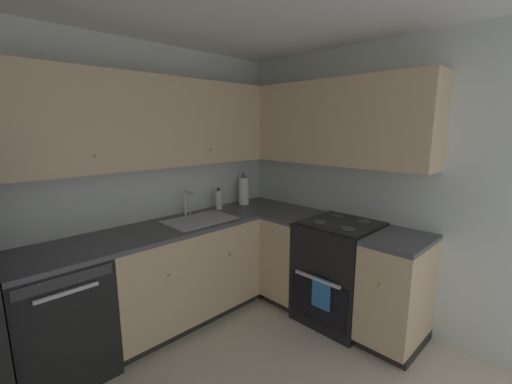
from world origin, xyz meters
TOP-DOWN VIEW (x-y plane):
  - wall_back at (0.00, 1.47)m, footprint 3.53×0.05m
  - wall_right at (1.74, 0.00)m, footprint 0.05×2.99m
  - dishwasher at (-0.57, 1.14)m, footprint 0.60×0.63m
  - lower_cabinets_back at (0.43, 1.15)m, footprint 1.37×0.62m
  - countertop_back at (0.42, 1.14)m, footprint 2.58×0.60m
  - lower_cabinets_right at (1.42, 0.12)m, footprint 0.62×1.41m
  - countertop_right at (1.41, 0.12)m, footprint 0.60×1.41m
  - oven_range at (1.43, 0.15)m, footprint 0.68×0.62m
  - upper_cabinets_back at (0.26, 1.28)m, footprint 2.26×0.34m
  - upper_cabinets_right at (1.55, 0.46)m, footprint 0.32×1.96m
  - sink at (0.62, 1.11)m, footprint 0.61×0.40m
  - faucet at (0.62, 1.32)m, footprint 0.07×0.16m
  - soap_bottle at (1.00, 1.32)m, footprint 0.07×0.07m
  - paper_towel_roll at (1.33, 1.30)m, footprint 0.11×0.11m

SIDE VIEW (x-z plane):
  - dishwasher at x=-0.57m, z-range 0.00..0.86m
  - lower_cabinets_right at x=1.42m, z-range 0.00..0.87m
  - lower_cabinets_back at x=0.43m, z-range 0.00..0.87m
  - oven_range at x=1.43m, z-range -0.07..0.98m
  - sink at x=0.62m, z-range 0.81..0.91m
  - countertop_back at x=0.42m, z-range 0.86..0.90m
  - countertop_right at x=1.41m, z-range 0.86..0.90m
  - soap_bottle at x=1.00m, z-range 0.89..1.11m
  - faucet at x=0.62m, z-range 0.92..1.16m
  - paper_towel_roll at x=1.33m, z-range 0.87..1.22m
  - wall_back at x=0.00m, z-range 0.00..2.43m
  - wall_right at x=1.74m, z-range 0.00..2.43m
  - upper_cabinets_back at x=0.26m, z-range 1.40..2.12m
  - upper_cabinets_right at x=1.55m, z-range 1.40..2.12m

